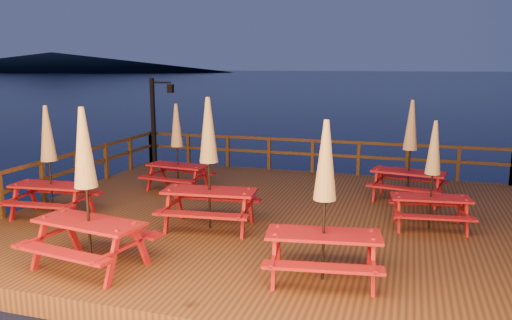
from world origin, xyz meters
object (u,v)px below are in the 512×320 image
Objects in this scene: picnic_table_1 at (432,173)px; picnic_table_2 at (86,186)px; picnic_table_0 at (49,160)px; lamp_post at (157,113)px.

picnic_table_1 is 6.92m from picnic_table_2.
picnic_table_0 is 3.43m from picnic_table_2.
lamp_post reaches higher than picnic_table_0.
picnic_table_0 is at bearing -84.81° from lamp_post.
lamp_post is 6.21m from picnic_table_0.
picnic_table_0 is at bearing 147.90° from picnic_table_2.
picnic_table_2 reaches higher than picnic_table_1.
picnic_table_1 is at bearing 43.30° from picnic_table_2.
picnic_table_2 is (2.60, -2.24, 0.11)m from picnic_table_0.
picnic_table_0 is 1.10× the size of picnic_table_1.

